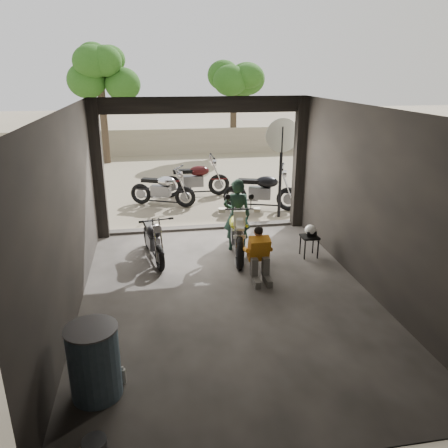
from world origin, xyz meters
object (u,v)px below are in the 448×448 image
object	(u,v)px
outside_bike_a	(162,186)
helmet	(310,230)
sign_post	(282,151)
left_bike	(153,236)
outside_bike_c	(262,188)
stool	(310,239)
rider	(237,215)
mechanic	(260,257)
main_bike	(237,228)
outside_bike_b	(195,176)
oil_drum	(94,363)

from	to	relation	value
outside_bike_a	helmet	bearing A→B (deg)	-121.89
sign_post	left_bike	bearing A→B (deg)	-150.29
outside_bike_c	stool	xyz separation A→B (m)	(0.15, -3.44, -0.24)
outside_bike_a	helmet	distance (m)	5.15
helmet	outside_bike_a	bearing A→B (deg)	148.81
left_bike	rider	distance (m)	1.84
rider	stool	xyz separation A→B (m)	(1.43, -0.64, -0.40)
mechanic	helmet	world-z (taller)	mechanic
stool	helmet	xyz separation A→B (m)	(0.02, 0.05, 0.19)
main_bike	stool	size ratio (longest dim) A/B	3.88
outside_bike_c	rider	bearing A→B (deg)	173.91
main_bike	left_bike	distance (m)	1.76
rider	outside_bike_b	bearing A→B (deg)	-75.86
outside_bike_b	sign_post	distance (m)	3.36
left_bike	outside_bike_c	bearing A→B (deg)	33.50
mechanic	sign_post	bearing A→B (deg)	68.15
oil_drum	sign_post	xyz separation A→B (m)	(4.16, 6.28, 1.33)
outside_bike_b	helmet	distance (m)	5.44
stool	helmet	size ratio (longest dim) A/B	1.91
rider	sign_post	distance (m)	2.80
outside_bike_c	oil_drum	world-z (taller)	outside_bike_c
mechanic	left_bike	bearing A→B (deg)	144.44
outside_bike_c	sign_post	bearing A→B (deg)	-138.29
rider	mechanic	distance (m)	1.60
main_bike	left_bike	xyz separation A→B (m)	(-1.75, 0.09, -0.10)
outside_bike_c	stool	distance (m)	3.45
main_bike	rider	xyz separation A→B (m)	(0.05, 0.28, 0.18)
left_bike	rider	size ratio (longest dim) A/B	0.95
stool	helmet	bearing A→B (deg)	63.83
left_bike	oil_drum	size ratio (longest dim) A/B	1.62
outside_bike_a	mechanic	world-z (taller)	outside_bike_a
outside_bike_b	outside_bike_c	xyz separation A→B (m)	(1.70, -1.72, 0.00)
left_bike	oil_drum	world-z (taller)	left_bike
outside_bike_b	rider	size ratio (longest dim) A/B	1.18
mechanic	stool	bearing A→B (deg)	35.26
outside_bike_b	helmet	size ratio (longest dim) A/B	7.56
mechanic	helmet	distance (m)	1.65
main_bike	rider	bearing A→B (deg)	86.68
left_bike	rider	bearing A→B (deg)	-4.52
outside_bike_b	mechanic	distance (m)	6.11
sign_post	rider	bearing A→B (deg)	-131.41
left_bike	outside_bike_b	bearing A→B (deg)	63.06
main_bike	outside_bike_a	distance (m)	4.18
left_bike	helmet	world-z (taller)	left_bike
outside_bike_b	sign_post	size ratio (longest dim) A/B	0.72
main_bike	outside_bike_a	xyz separation A→B (m)	(-1.41, 3.93, -0.03)
oil_drum	sign_post	distance (m)	7.65
main_bike	oil_drum	xyz separation A→B (m)	(-2.52, -3.92, -0.15)
oil_drum	mechanic	bearing A→B (deg)	44.34
sign_post	oil_drum	bearing A→B (deg)	-127.56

